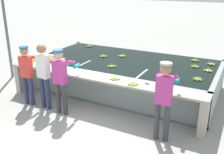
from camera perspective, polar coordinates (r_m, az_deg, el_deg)
ground_plane at (r=6.70m, az=-4.13°, el=-7.71°), size 80.00×80.00×0.00m
wash_tank at (r=8.03m, az=2.77°, el=0.59°), size 5.42×2.84×0.89m
work_ledge at (r=6.60m, az=-3.25°, el=-1.88°), size 5.42×0.45×0.89m
worker_0 at (r=7.13m, az=-17.95°, el=1.44°), size 0.42×0.72×1.59m
worker_1 at (r=6.76m, az=-14.51°, el=1.41°), size 0.44×0.73×1.71m
worker_2 at (r=6.39m, az=-11.12°, el=0.26°), size 0.43×0.72×1.64m
worker_3 at (r=5.29m, az=11.29°, el=-3.65°), size 0.44×0.73×1.69m
banana_bunch_floating_0 at (r=7.61m, az=17.66°, el=2.20°), size 0.28×0.27×0.08m
banana_bunch_floating_1 at (r=7.28m, az=-0.05°, el=2.40°), size 0.28×0.26×0.08m
banana_bunch_floating_2 at (r=8.30m, az=2.24°, el=4.61°), size 0.28×0.28×0.08m
banana_bunch_floating_3 at (r=8.20m, az=17.65°, el=3.48°), size 0.28×0.28×0.08m
banana_bunch_floating_4 at (r=7.37m, az=20.25°, el=1.33°), size 0.28×0.27×0.08m
banana_bunch_floating_5 at (r=7.99m, az=20.84°, el=2.67°), size 0.28×0.28×0.08m
banana_bunch_floating_6 at (r=6.64m, az=18.17°, el=-0.42°), size 0.28×0.28×0.08m
banana_bunch_floating_7 at (r=8.27m, az=-1.86°, el=4.57°), size 0.28×0.28×0.08m
banana_bunch_floating_8 at (r=9.62m, az=-4.93°, el=6.72°), size 0.28×0.28×0.08m
banana_bunch_ledge_0 at (r=6.01m, az=4.57°, el=-1.58°), size 0.28×0.28×0.08m
banana_bunch_ledge_1 at (r=6.32m, az=0.59°, el=-0.39°), size 0.26×0.28×0.08m
knife_0 at (r=6.06m, az=8.18°, el=-1.63°), size 0.35×0.10×0.02m
support_post_left at (r=9.36m, az=-21.99°, el=9.33°), size 0.09×0.09×3.20m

